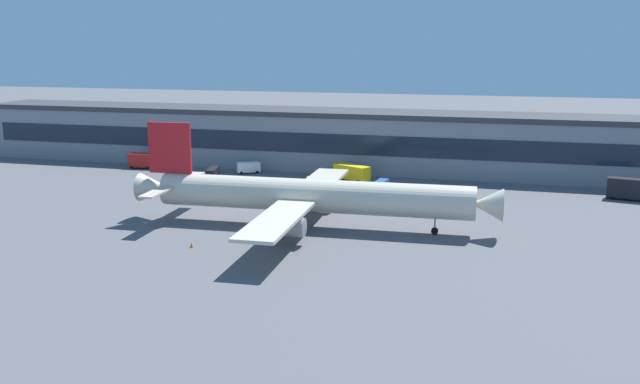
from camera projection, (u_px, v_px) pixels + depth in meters
ground_plane at (259, 232)px, 108.92m from camera, size 600.00×600.00×0.00m
terminal_building at (343, 140)px, 161.94m from camera, size 184.61×15.67×13.81m
airliner at (308, 196)px, 110.72m from camera, size 60.23×51.68×16.44m
catering_truck at (627, 188)px, 130.52m from camera, size 7.57×3.97×4.15m
crew_van at (248, 167)px, 157.11m from camera, size 5.60×4.51×2.55m
belt_loader at (213, 171)px, 153.48m from camera, size 3.35×6.68×1.95m
stair_truck at (142, 160)px, 163.28m from camera, size 6.10×2.67×3.55m
fuel_truck at (351, 172)px, 149.02m from camera, size 8.74×6.40×3.35m
follow_me_car at (382, 184)px, 140.24m from camera, size 2.47×4.60×1.85m
pushback_tractor at (319, 181)px, 143.53m from camera, size 5.38×5.01×1.75m
traffic_cone_0 at (252, 233)px, 106.57m from camera, size 0.57×0.57×0.71m
traffic_cone_1 at (192, 245)px, 100.43m from camera, size 0.58×0.58×0.72m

